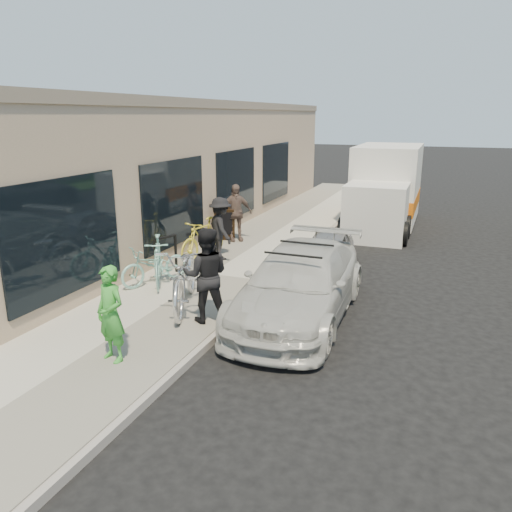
% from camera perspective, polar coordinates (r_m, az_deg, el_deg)
% --- Properties ---
extents(ground, '(120.00, 120.00, 0.00)m').
position_cam_1_polar(ground, '(8.65, -2.09, -10.18)').
color(ground, black).
rests_on(ground, ground).
extents(sidewalk, '(3.00, 34.00, 0.15)m').
position_cam_1_polar(sidewalk, '(11.94, -5.22, -2.38)').
color(sidewalk, '#ABA89A').
rests_on(sidewalk, ground).
extents(curb, '(0.12, 34.00, 0.13)m').
position_cam_1_polar(curb, '(11.36, 1.82, -3.32)').
color(curb, gray).
rests_on(curb, ground).
extents(storefront, '(3.60, 20.00, 4.22)m').
position_cam_1_polar(storefront, '(17.35, -7.71, 10.18)').
color(storefront, tan).
rests_on(storefront, ground).
extents(bike_rack, '(0.26, 0.64, 0.94)m').
position_cam_1_polar(bike_rack, '(11.84, -10.28, 0.52)').
color(bike_rack, black).
rests_on(bike_rack, sidewalk).
extents(sandwich_board, '(0.77, 0.77, 0.97)m').
position_cam_1_polar(sandwich_board, '(15.02, -3.60, 3.71)').
color(sandwich_board, black).
rests_on(sandwich_board, sidewalk).
extents(sedan_white, '(2.01, 4.73, 1.40)m').
position_cam_1_polar(sedan_white, '(9.57, 5.05, -3.20)').
color(sedan_white, '#BCBCB8').
rests_on(sedan_white, ground).
extents(sedan_silver, '(1.40, 2.98, 0.98)m').
position_cam_1_polar(sedan_silver, '(12.64, 8.20, 0.53)').
color(sedan_silver, gray).
rests_on(sedan_silver, ground).
extents(moving_truck, '(2.19, 5.65, 2.76)m').
position_cam_1_polar(moving_truck, '(18.13, 14.52, 7.20)').
color(moving_truck, silver).
rests_on(moving_truck, ground).
extents(tandem_bike, '(1.66, 2.58, 1.28)m').
position_cam_1_polar(tandem_bike, '(9.77, -8.03, -2.22)').
color(tandem_bike, silver).
rests_on(tandem_bike, sidewalk).
extents(woman_rider, '(0.63, 0.50, 1.50)m').
position_cam_1_polar(woman_rider, '(7.87, -16.27, -6.39)').
color(woman_rider, green).
rests_on(woman_rider, sidewalk).
extents(man_standing, '(1.04, 0.94, 1.74)m').
position_cam_1_polar(man_standing, '(8.99, -5.73, -2.20)').
color(man_standing, black).
rests_on(man_standing, sidewalk).
extents(cruiser_bike_a, '(1.30, 1.77, 1.06)m').
position_cam_1_polar(cruiser_bike_a, '(11.26, -11.14, -0.53)').
color(cruiser_bike_a, '#7FBEB2').
rests_on(cruiser_bike_a, sidewalk).
extents(cruiser_bike_b, '(1.26, 1.75, 0.87)m').
position_cam_1_polar(cruiser_bike_b, '(11.29, -11.48, -0.99)').
color(cruiser_bike_b, '#7FBEB2').
rests_on(cruiser_bike_b, sidewalk).
extents(cruiser_bike_c, '(0.81, 1.88, 1.09)m').
position_cam_1_polar(cruiser_bike_c, '(12.93, -6.08, 1.89)').
color(cruiser_bike_c, gold).
rests_on(cruiser_bike_c, sidewalk).
extents(bystander_a, '(1.18, 1.16, 1.63)m').
position_cam_1_polar(bystander_a, '(12.92, -4.06, 3.14)').
color(bystander_a, black).
rests_on(bystander_a, sidewalk).
extents(bystander_b, '(1.05, 0.92, 1.70)m').
position_cam_1_polar(bystander_b, '(14.82, -2.39, 4.96)').
color(bystander_b, brown).
rests_on(bystander_b, sidewalk).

